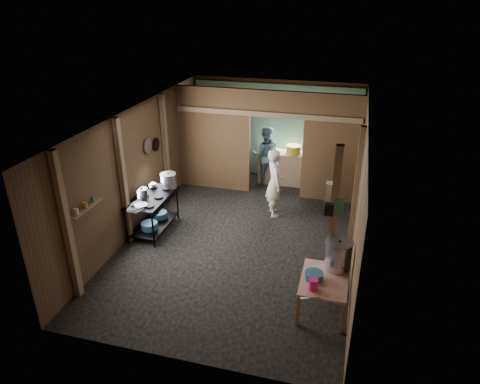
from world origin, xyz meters
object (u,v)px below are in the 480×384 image
(yellow_tub, at_px, (293,149))
(pink_bucket, at_px, (313,284))
(prep_table, at_px, (323,294))
(stock_pot, at_px, (338,255))
(cook, at_px, (275,183))
(stove_pot_large, at_px, (169,181))
(gas_range, at_px, (153,214))

(yellow_tub, bearing_deg, pink_bucket, -77.82)
(prep_table, bearing_deg, stock_pot, 65.18)
(yellow_tub, bearing_deg, cook, -93.91)
(prep_table, distance_m, stove_pot_large, 4.19)
(stock_pot, distance_m, yellow_tub, 4.72)
(pink_bucket, height_order, yellow_tub, yellow_tub)
(gas_range, relative_size, pink_bucket, 7.61)
(gas_range, distance_m, cook, 2.74)
(pink_bucket, bearing_deg, stock_pot, 64.73)
(stock_pot, distance_m, pink_bucket, 0.75)
(pink_bucket, relative_size, yellow_tub, 0.47)
(gas_range, height_order, cook, cook)
(pink_bucket, bearing_deg, cook, 110.47)
(prep_table, distance_m, cook, 3.36)
(gas_range, xyz_separation_m, yellow_tub, (2.45, 3.23, 0.55))
(stock_pot, xyz_separation_m, pink_bucket, (-0.31, -0.67, -0.15))
(stove_pot_large, bearing_deg, yellow_tub, 49.98)
(pink_bucket, bearing_deg, gas_range, 151.61)
(gas_range, height_order, prep_table, gas_range)
(yellow_tub, bearing_deg, stock_pot, -72.37)
(gas_range, xyz_separation_m, cook, (2.33, 1.39, 0.38))
(stock_pot, relative_size, cook, 0.33)
(prep_table, xyz_separation_m, yellow_tub, (-1.26, 4.86, 0.66))
(stock_pot, distance_m, cook, 3.07)
(stock_pot, bearing_deg, cook, 120.34)
(prep_table, xyz_separation_m, pink_bucket, (-0.15, -0.30, 0.38))
(pink_bucket, xyz_separation_m, yellow_tub, (-1.11, 5.16, 0.27))
(gas_range, distance_m, yellow_tub, 4.09)
(gas_range, relative_size, stock_pot, 2.65)
(cook, bearing_deg, yellow_tub, -27.22)
(stove_pot_large, relative_size, pink_bucket, 1.94)
(prep_table, bearing_deg, cook, 114.63)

